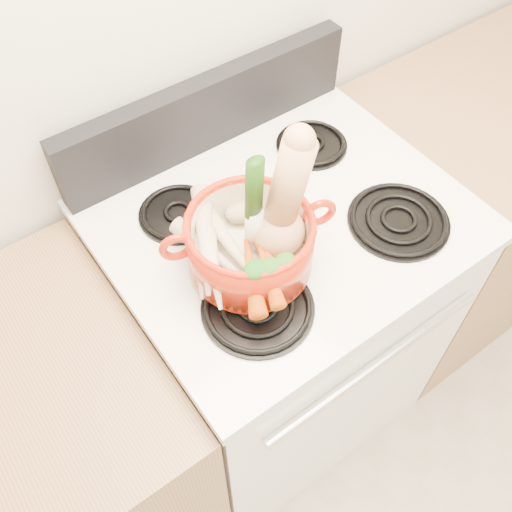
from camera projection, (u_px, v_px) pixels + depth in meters
stove_body at (278, 326)px, 1.65m from camera, size 0.76×0.65×0.92m
cooktop at (285, 220)px, 1.27m from camera, size 0.78×0.67×0.03m
control_backsplash at (208, 112)px, 1.33m from camera, size 0.76×0.05×0.18m
oven_handle at (377, 364)px, 1.23m from camera, size 0.60×0.02×0.02m
burner_front_left at (258, 307)px, 1.11m from camera, size 0.22×0.22×0.02m
burner_front_right at (399, 220)px, 1.24m from camera, size 0.22×0.22×0.02m
burner_back_left at (178, 212)px, 1.25m from camera, size 0.17×0.17×0.02m
burner_back_right at (312, 143)px, 1.39m from camera, size 0.17×0.17×0.02m
dutch_oven at (250, 243)px, 1.11m from camera, size 0.32×0.32×0.12m
pot_handle_left at (177, 247)px, 1.05m from camera, size 0.07×0.04×0.07m
pot_handle_right at (319, 213)px, 1.10m from camera, size 0.07×0.04×0.07m
squash at (292, 196)px, 1.05m from camera, size 0.18×0.15×0.28m
leek at (253, 206)px, 1.05m from camera, size 0.05×0.05×0.25m
ginger at (242, 212)px, 1.18m from camera, size 0.08×0.07×0.04m
parsnip_0 at (211, 251)px, 1.12m from camera, size 0.08×0.20×0.05m
parsnip_1 at (201, 256)px, 1.11m from camera, size 0.13×0.17×0.05m
parsnip_2 at (230, 244)px, 1.11m from camera, size 0.05×0.20×0.06m
parsnip_3 at (213, 267)px, 1.07m from camera, size 0.11×0.17×0.05m
parsnip_4 at (205, 239)px, 1.10m from camera, size 0.16×0.23×0.07m
carrot_0 at (267, 266)px, 1.10m from camera, size 0.10×0.15×0.04m
carrot_1 at (252, 277)px, 1.08m from camera, size 0.11×0.17×0.05m
carrot_2 at (264, 254)px, 1.10m from camera, size 0.05×0.16×0.04m
carrot_3 at (268, 274)px, 1.07m from camera, size 0.08×0.15×0.04m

